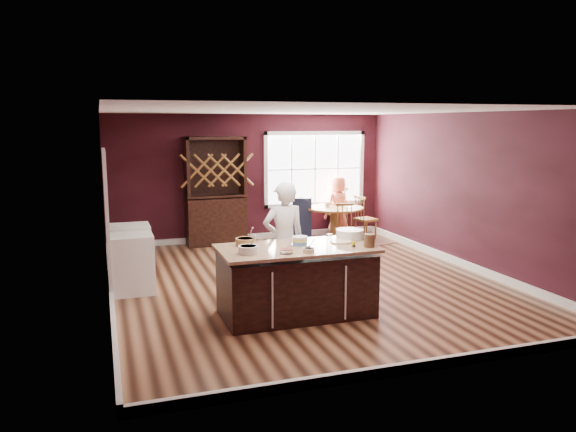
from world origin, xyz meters
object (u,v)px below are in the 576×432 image
object	(u,v)px
chair_south	(347,227)
high_chair	(301,218)
layer_cake	(300,241)
seated_woman	(338,207)
toddler	(296,204)
baker	(284,241)
chair_north	(335,210)
dryer	(130,253)
hutch	(216,191)
chair_east	(366,217)
washer	(133,264)
dining_table	(335,217)
kitchen_island	(296,282)

from	to	relation	value
chair_south	high_chair	distance (m)	1.24
layer_cake	seated_woman	bearing A→B (deg)	60.83
high_chair	toddler	distance (m)	0.33
baker	chair_north	xyz separation A→B (m)	(2.59, 4.18, -0.30)
baker	dryer	world-z (taller)	baker
baker	hutch	size ratio (longest dim) A/B	0.76
chair_north	high_chair	distance (m)	1.19
chair_east	washer	distance (m)	5.60
high_chair	dining_table	bearing A→B (deg)	-7.48
kitchen_island	dryer	bearing A→B (deg)	130.28
chair_north	washer	bearing A→B (deg)	34.22
dining_table	chair_south	xyz separation A→B (m)	(-0.11, -0.85, -0.06)
hutch	layer_cake	bearing A→B (deg)	-87.18
dining_table	seated_woman	xyz separation A→B (m)	(0.28, 0.49, 0.15)
chair_south	toddler	size ratio (longest dim) A/B	3.63
chair_east	chair_south	xyz separation A→B (m)	(-0.87, -0.92, -0.01)
chair_east	baker	bearing A→B (deg)	126.14
hutch	seated_woman	bearing A→B (deg)	-1.79
layer_cake	chair_south	distance (m)	3.80
dryer	dining_table	bearing A→B (deg)	21.88
layer_cake	chair_north	xyz separation A→B (m)	(2.58, 4.83, -0.43)
seated_woman	chair_north	bearing A→B (deg)	-125.48
chair_north	toddler	size ratio (longest dim) A/B	4.19
hutch	chair_east	bearing A→B (deg)	-9.02
dining_table	high_chair	distance (m)	0.73
chair_east	hutch	size ratio (longest dim) A/B	0.43
seated_woman	toddler	xyz separation A→B (m)	(-1.03, -0.14, 0.13)
chair_north	high_chair	size ratio (longest dim) A/B	1.09
kitchen_island	dining_table	distance (m)	4.67
seated_woman	dining_table	bearing A→B (deg)	37.20
kitchen_island	baker	world-z (taller)	baker
baker	high_chair	bearing A→B (deg)	-114.05
dining_table	layer_cake	bearing A→B (deg)	-119.10
layer_cake	toddler	size ratio (longest dim) A/B	1.09
chair_north	dryer	bearing A→B (deg)	28.52
kitchen_island	chair_east	xyz separation A→B (m)	(3.06, 4.14, 0.04)
chair_south	hutch	bearing A→B (deg)	157.26
kitchen_island	baker	bearing A→B (deg)	84.61
dryer	seated_woman	bearing A→B (deg)	25.86
hutch	kitchen_island	bearing A→B (deg)	-88.25
baker	chair_south	world-z (taller)	baker
chair_south	washer	world-z (taller)	chair_south
seated_woman	high_chair	xyz separation A→B (m)	(-0.96, -0.24, -0.18)
chair_east	high_chair	distance (m)	1.45
high_chair	washer	world-z (taller)	high_chair
chair_south	chair_north	bearing A→B (deg)	83.29
dryer	hutch	bearing A→B (deg)	51.24
dining_table	chair_east	size ratio (longest dim) A/B	1.24
layer_cake	high_chair	world-z (taller)	layer_cake
layer_cake	chair_east	size ratio (longest dim) A/B	0.29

